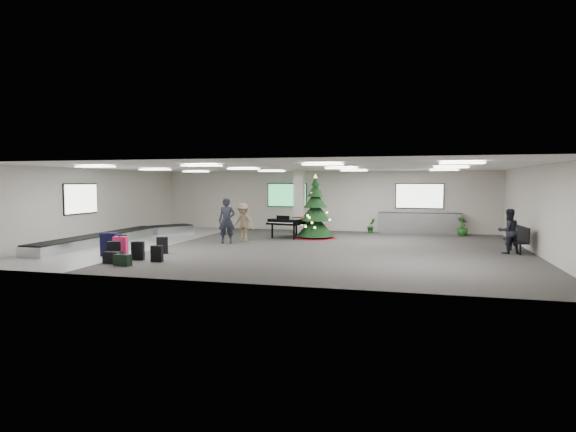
% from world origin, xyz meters
% --- Properties ---
extents(ground, '(18.00, 18.00, 0.00)m').
position_xyz_m(ground, '(0.00, 0.00, 0.00)').
color(ground, '#34322F').
rests_on(ground, ground).
extents(room_envelope, '(18.02, 14.02, 3.21)m').
position_xyz_m(room_envelope, '(-0.38, 0.67, 2.33)').
color(room_envelope, '#BBB5AB').
rests_on(room_envelope, ground).
extents(baggage_carousel, '(2.28, 9.71, 0.43)m').
position_xyz_m(baggage_carousel, '(-7.84, -0.08, 0.21)').
color(baggage_carousel, silver).
rests_on(baggage_carousel, ground).
extents(service_counter, '(4.05, 0.65, 1.08)m').
position_xyz_m(service_counter, '(5.00, 6.65, 0.55)').
color(service_counter, silver).
rests_on(service_counter, ground).
extents(suitcase_0, '(0.48, 0.40, 0.67)m').
position_xyz_m(suitcase_0, '(-4.85, -4.71, 0.33)').
color(suitcase_0, black).
rests_on(suitcase_0, ground).
extents(suitcase_1, '(0.43, 0.29, 0.63)m').
position_xyz_m(suitcase_1, '(-4.21, -4.33, 0.31)').
color(suitcase_1, black).
rests_on(suitcase_1, ground).
extents(pink_suitcase, '(0.50, 0.35, 0.74)m').
position_xyz_m(pink_suitcase, '(-5.10, -3.97, 0.36)').
color(pink_suitcase, '#EE1F61').
rests_on(pink_suitcase, ground).
extents(suitcase_3, '(0.46, 0.39, 0.63)m').
position_xyz_m(suitcase_3, '(-4.14, -2.82, 0.30)').
color(suitcase_3, black).
rests_on(suitcase_3, ground).
extents(navy_suitcase, '(0.59, 0.42, 0.84)m').
position_xyz_m(navy_suitcase, '(-5.67, -3.81, 0.41)').
color(navy_suitcase, black).
rests_on(navy_suitcase, ground).
extents(green_duffel, '(0.55, 0.31, 0.37)m').
position_xyz_m(green_duffel, '(-4.07, -5.41, 0.18)').
color(green_duffel, black).
rests_on(green_duffel, ground).
extents(suitcase_7, '(0.39, 0.24, 0.55)m').
position_xyz_m(suitcase_7, '(-3.39, -4.52, 0.27)').
color(suitcase_7, black).
rests_on(suitcase_7, ground).
extents(suitcase_8, '(0.40, 0.25, 0.59)m').
position_xyz_m(suitcase_8, '(-6.21, -2.28, 0.29)').
color(suitcase_8, black).
rests_on(suitcase_8, ground).
extents(black_duffel, '(0.56, 0.32, 0.39)m').
position_xyz_m(black_duffel, '(-4.65, -5.08, 0.18)').
color(black_duffel, black).
rests_on(black_duffel, ground).
extents(christmas_tree, '(2.10, 2.10, 2.99)m').
position_xyz_m(christmas_tree, '(0.30, 3.36, 1.02)').
color(christmas_tree, maroon).
rests_on(christmas_tree, ground).
extents(grand_piano, '(1.84, 2.17, 1.08)m').
position_xyz_m(grand_piano, '(-0.93, 3.29, 0.77)').
color(grand_piano, black).
rests_on(grand_piano, ground).
extents(bench, '(0.62, 1.58, 0.98)m').
position_xyz_m(bench, '(8.48, 0.66, 0.55)').
color(bench, black).
rests_on(bench, ground).
extents(traveler_a, '(0.80, 0.62, 1.94)m').
position_xyz_m(traveler_a, '(-2.97, 0.55, 0.97)').
color(traveler_a, black).
rests_on(traveler_a, ground).
extents(traveler_b, '(1.20, 0.86, 1.68)m').
position_xyz_m(traveler_b, '(-2.56, 1.44, 0.84)').
color(traveler_b, '#846B52').
rests_on(traveler_b, ground).
extents(traveler_bench, '(0.96, 0.85, 1.64)m').
position_xyz_m(traveler_bench, '(8.06, 0.34, 0.82)').
color(traveler_bench, black).
rests_on(traveler_bench, ground).
extents(potted_plant_left, '(0.53, 0.51, 0.76)m').
position_xyz_m(potted_plant_left, '(2.62, 6.34, 0.38)').
color(potted_plant_left, '#174315').
rests_on(potted_plant_left, ground).
extents(potted_plant_right, '(0.70, 0.70, 0.88)m').
position_xyz_m(potted_plant_right, '(7.04, 6.13, 0.44)').
color(potted_plant_right, '#174315').
rests_on(potted_plant_right, ground).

